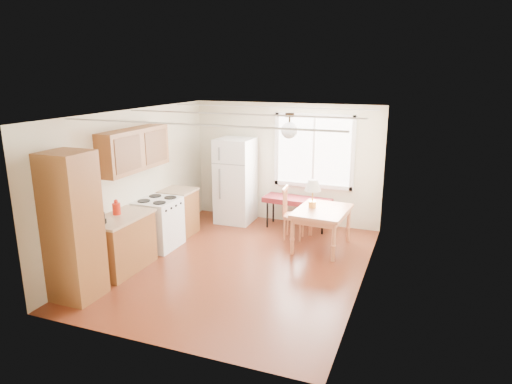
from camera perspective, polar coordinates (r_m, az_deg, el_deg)
The scene contains 11 objects.
room_shell at distance 7.29m, azimuth -2.14°, elevation -0.01°, with size 4.60×5.60×2.62m.
kitchen_run at distance 7.71m, azimuth -15.82°, elevation -2.91°, with size 0.65×3.40×2.20m.
window_unit at distance 9.35m, azimuth 7.24°, elevation 5.08°, with size 1.64×0.05×1.51m.
pendant_light at distance 7.24m, azimuth 4.20°, elevation 7.81°, with size 0.26×0.26×0.40m.
refrigerator at distance 9.60m, azimuth -2.59°, elevation 1.43°, with size 0.74×0.77×1.78m.
bench at distance 9.29m, azimuth 5.18°, elevation -1.16°, with size 1.40×0.59×0.63m.
dining_table at distance 8.27m, azimuth 8.25°, elevation -2.82°, with size 0.95×1.22×0.73m.
chair at distance 8.70m, azimuth 4.18°, elevation -2.21°, with size 0.45×0.44×1.00m.
table_lamp at distance 8.22m, azimuth 7.11°, elevation 0.56°, with size 0.30×0.30×0.51m.
coffee_maker at distance 7.16m, azimuth -19.18°, elevation -3.06°, with size 0.22×0.25×0.33m.
kettle at distance 7.61m, azimuth -17.05°, elevation -1.96°, with size 0.13×0.13×0.25m.
Camera 1 is at (2.77, -6.48, 3.12)m, focal length 32.00 mm.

